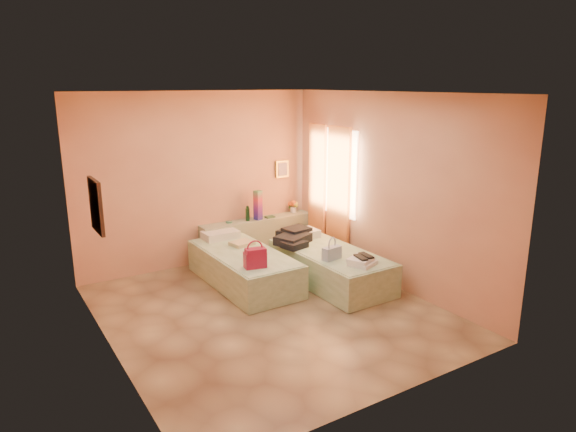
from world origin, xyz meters
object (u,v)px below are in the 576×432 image
Objects in this scene: flower_vase at (293,205)px; towel_stack at (363,261)px; headboard_ledge at (258,237)px; bed_left at (244,268)px; magenta_handbag at (255,258)px; blue_handbag at (332,253)px; bed_right at (330,267)px; water_bottle at (248,214)px; green_book at (270,217)px.

towel_stack is at bearing -100.51° from flower_vase.
headboard_ledge is 1.33m from bed_left.
blue_handbag is (1.07, -0.29, -0.04)m from magenta_handbag.
bed_left is at bearing 86.84° from magenta_handbag.
towel_stack reaches higher than bed_right.
bed_right is 1.83m from water_bottle.
green_book is at bearing 92.08° from towel_stack.
flower_vase reaches higher than green_book.
bed_right is at bearing -30.69° from bed_left.
magenta_handbag is (-1.75, -1.77, -0.14)m from flower_vase.
water_bottle is 0.44m from green_book.
headboard_ledge is 1.73m from bed_right.
magenta_handbag is at bearing -179.57° from bed_right.
flower_vase reaches higher than bed_right.
bed_left is at bearing -120.88° from water_bottle.
headboard_ledge reaches higher than towel_stack.
water_bottle is (-0.50, 1.68, 0.52)m from bed_right.
magenta_handbag is (-1.21, -1.68, -0.03)m from green_book.
water_bottle is at bearing -175.91° from flower_vase.
water_bottle reaches higher than magenta_handbag.
towel_stack is (1.29, -0.69, -0.09)m from magenta_handbag.
green_book is (1.04, 1.01, 0.41)m from bed_left.
green_book is 0.55× the size of blue_handbag.
blue_handbag is at bearing -47.23° from bed_left.
bed_right is at bearing -90.81° from green_book.
green_book is 0.54× the size of magenta_handbag.
bed_right is (0.31, -1.70, -0.08)m from headboard_ledge.
magenta_handbag reaches higher than green_book.
towel_stack is (0.22, -0.40, -0.04)m from blue_handbag.
green_book is at bearing 92.19° from bed_right.
towel_stack is at bearing -89.78° from bed_right.
bed_left is 1.79m from towel_stack.
bed_right is at bearing -79.81° from headboard_ledge.
blue_handbag is (-0.21, -0.31, 0.34)m from bed_right.
bed_left is at bearing -139.32° from green_book.
water_bottle is (0.62, 1.03, 0.52)m from bed_left.
headboard_ledge reaches higher than bed_right.
bed_right is 1.71m from green_book.
green_book reaches higher than towel_stack.
flower_vase is at bearing 74.61° from bed_right.
bed_right is 1.34m from magenta_handbag.
magenta_handbag is at bearing -119.64° from headboard_ledge.
headboard_ledge is 2.45m from towel_stack.
headboard_ledge reaches higher than bed_left.
flower_vase is (0.54, 0.09, 0.12)m from green_book.
green_book reaches higher than headboard_ledge.
bed_left is 1.51m from green_book.
water_bottle is at bearing 58.64° from bed_left.
flower_vase is 2.50m from magenta_handbag.
headboard_ledge is 1.02× the size of bed_right.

